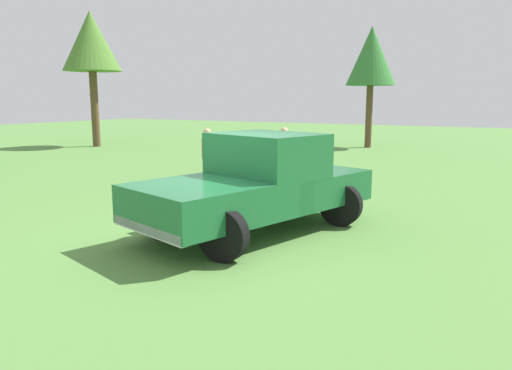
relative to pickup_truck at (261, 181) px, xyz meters
The scene contains 7 objects.
ground_plane 1.36m from the pickup_truck, 55.26° to the left, with size 80.00×80.00×0.00m, color #54843D.
pickup_truck is the anchor object (origin of this frame).
person_bystander 4.98m from the pickup_truck, 44.23° to the right, with size 0.35×0.35×1.65m.
person_visitor 4.98m from the pickup_truck, 69.62° to the right, with size 0.45×0.45×1.68m.
tree_back_left 17.47m from the pickup_truck, 80.88° to the right, with size 2.48×2.48×6.07m.
tree_far_center 19.21m from the pickup_truck, 34.17° to the right, with size 2.94×2.94×6.90m.
traffic_cone 3.95m from the pickup_truck, 61.64° to the right, with size 0.32×0.32×0.55m, color orange.
Camera 1 is at (-4.71, 7.00, 2.46)m, focal length 33.76 mm.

